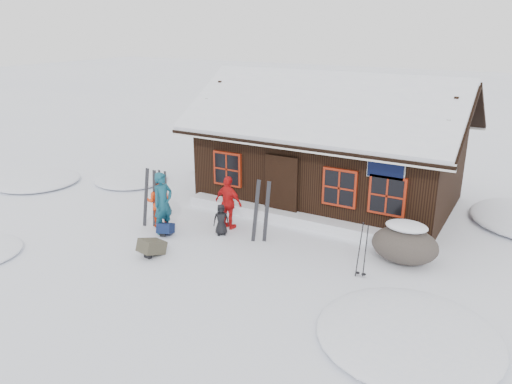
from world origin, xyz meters
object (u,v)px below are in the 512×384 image
skier_teal (163,203)px  skier_orange_right (229,203)px  skier_crouched (221,220)px  ski_pair_left (150,199)px  skier_orange_left (159,202)px  backpack_blue (166,230)px  backpack_olive (152,249)px  boulder (405,244)px  ski_poles (362,251)px

skier_teal → skier_orange_right: (1.46, 1.24, -0.11)m
skier_crouched → ski_pair_left: (-2.17, -0.56, 0.42)m
skier_orange_left → backpack_blue: size_ratio=2.98×
skier_orange_right → backpack_olive: (-0.76, -2.60, -0.64)m
skier_teal → backpack_blue: (0.15, -0.12, -0.78)m
skier_crouched → ski_pair_left: ski_pair_left is taller
skier_teal → skier_orange_right: bearing=-40.0°
skier_teal → ski_pair_left: 0.66m
ski_pair_left → boulder: bearing=5.4°
skier_orange_right → backpack_blue: (-1.32, -1.36, -0.67)m
skier_crouched → backpack_olive: size_ratio=1.46×
skier_orange_left → skier_crouched: 2.07m
backpack_blue → skier_orange_left: bearing=123.1°
skier_orange_left → ski_poles: skier_orange_left is taller
ski_poles → backpack_blue: size_ratio=2.77×
skier_orange_right → ski_pair_left: 2.36m
boulder → ski_pair_left: (-7.26, -1.46, 0.39)m
ski_poles → backpack_blue: (-5.77, -0.42, -0.54)m
skier_crouched → ski_poles: ski_poles is taller
skier_orange_left → skier_orange_right: 2.14m
skier_orange_left → ski_poles: size_ratio=1.08×
skier_teal → boulder: bearing=-66.5°
skier_orange_left → boulder: 7.21m
backpack_blue → backpack_olive: 1.36m
ski_poles → backpack_blue: 5.81m
skier_orange_left → backpack_blue: 1.01m
backpack_olive → skier_orange_right: bearing=83.2°
boulder → backpack_blue: (-6.47, -1.75, -0.36)m
skier_orange_left → skier_orange_right: skier_orange_right is taller
skier_orange_left → backpack_olive: 2.16m
ski_pair_left → backpack_blue: 1.12m
skier_orange_right → skier_crouched: size_ratio=1.74×
boulder → ski_pair_left: 7.41m
skier_teal → ski_poles: 5.93m
skier_teal → backpack_blue: bearing=-119.0°
skier_orange_left → backpack_olive: bearing=98.4°
ski_poles → ski_pair_left: bearing=-178.8°
backpack_olive → skier_orange_left: bearing=134.2°
boulder → backpack_blue: 6.71m
backpack_olive → skier_crouched: bearing=77.9°
ski_pair_left → backpack_blue: bearing=-26.1°
skier_crouched → ski_pair_left: bearing=157.6°
skier_crouched → ski_poles: size_ratio=0.65×
skier_orange_right → ski_pair_left: bearing=32.9°
skier_orange_left → boulder: bearing=163.9°
skier_orange_left → ski_pair_left: bearing=21.4°
skier_orange_right → backpack_olive: skier_orange_right is taller
skier_orange_right → ski_poles: (4.45, -0.94, -0.13)m
skier_crouched → boulder: bearing=-26.7°
skier_orange_right → skier_teal: bearing=46.2°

